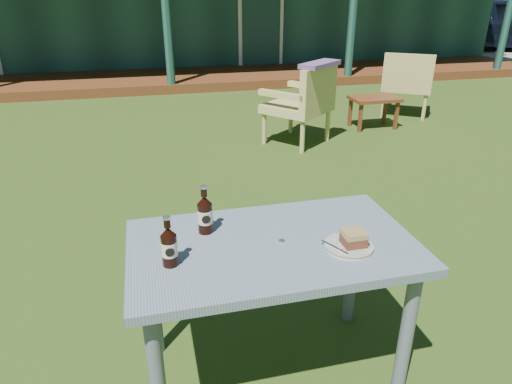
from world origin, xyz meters
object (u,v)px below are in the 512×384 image
object	(u,v)px
armchair_left	(304,101)
side_table	(374,102)
cola_bottle_near	(205,214)
cafe_table	(273,263)
armchair_right	(407,81)
plate	(349,246)
cola_bottle_far	(169,246)
cake_slice	(354,238)
car_near	(498,23)

from	to	relation	value
armchair_left	side_table	distance (m)	1.19
armchair_left	side_table	size ratio (longest dim) A/B	1.52
cola_bottle_near	side_table	xyz separation A→B (m)	(2.65, 3.53, -0.47)
cafe_table	side_table	distance (m)	4.40
cafe_table	armchair_right	world-z (taller)	armchair_right
cola_bottle_near	cafe_table	bearing A→B (deg)	-30.93
plate	cola_bottle_far	distance (m)	0.72
plate	cola_bottle_far	world-z (taller)	cola_bottle_far
cake_slice	cola_bottle_far	distance (m)	0.74
plate	cake_slice	size ratio (longest dim) A/B	2.22
cola_bottle_far	cafe_table	bearing A→B (deg)	8.84
cafe_table	armchair_left	distance (m)	3.52
cake_slice	armchair_left	distance (m)	3.53
plate	cake_slice	world-z (taller)	cake_slice
cola_bottle_far	armchair_right	distance (m)	5.47
side_table	armchair_left	bearing A→B (deg)	-159.57
cake_slice	cola_bottle_near	bearing A→B (deg)	154.41
cola_bottle_far	plate	bearing A→B (deg)	-3.72
cafe_table	armchair_right	size ratio (longest dim) A/B	1.37
plate	car_near	bearing A→B (deg)	48.08
cake_slice	car_near	bearing A→B (deg)	48.15
cake_slice	armchair_right	xyz separation A→B (m)	(2.78, 4.23, -0.27)
cola_bottle_near	cola_bottle_far	size ratio (longest dim) A/B	1.05
car_near	cola_bottle_near	distance (m)	13.80
cake_slice	side_table	size ratio (longest dim) A/B	0.15
armchair_left	armchair_right	size ratio (longest dim) A/B	1.04
cafe_table	armchair_left	bearing A→B (deg)	68.55
cake_slice	side_table	world-z (taller)	cake_slice
plate	cola_bottle_near	world-z (taller)	cola_bottle_near
car_near	side_table	size ratio (longest dim) A/B	7.04
car_near	cola_bottle_far	xyz separation A→B (m)	(-9.82, -10.09, 0.08)
armchair_right	side_table	bearing A→B (deg)	-148.49
cafe_table	car_near	bearing A→B (deg)	46.86
cafe_table	armchair_left	xyz separation A→B (m)	(1.28, 3.27, -0.11)
cola_bottle_far	side_table	world-z (taller)	cola_bottle_far
car_near	armchair_left	distance (m)	10.55
car_near	cola_bottle_near	bearing A→B (deg)	155.44
cola_bottle_near	cola_bottle_far	world-z (taller)	cola_bottle_near
car_near	cola_bottle_far	world-z (taller)	car_near
cola_bottle_near	side_table	distance (m)	4.43
cafe_table	plate	size ratio (longest dim) A/B	5.88
side_table	car_near	bearing A→B (deg)	42.16
plate	cola_bottle_near	bearing A→B (deg)	153.95
armchair_right	armchair_left	bearing A→B (deg)	-155.01
car_near	armchair_left	size ratio (longest dim) A/B	4.63
armchair_right	cake_slice	bearing A→B (deg)	-123.33
cafe_table	cola_bottle_far	distance (m)	0.47
cake_slice	armchair_left	size ratio (longest dim) A/B	0.10
side_table	plate	bearing A→B (deg)	-118.92
side_table	armchair_right	bearing A→B (deg)	31.51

